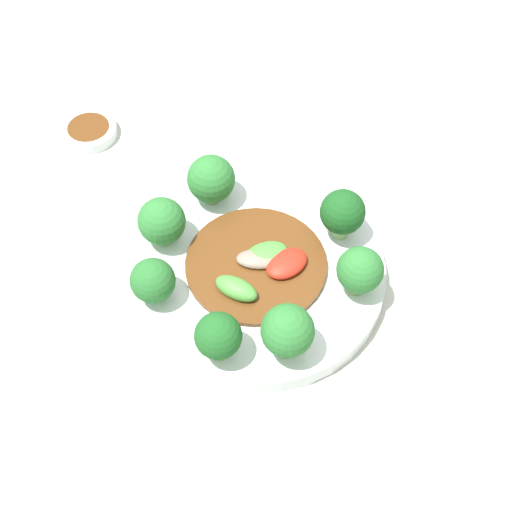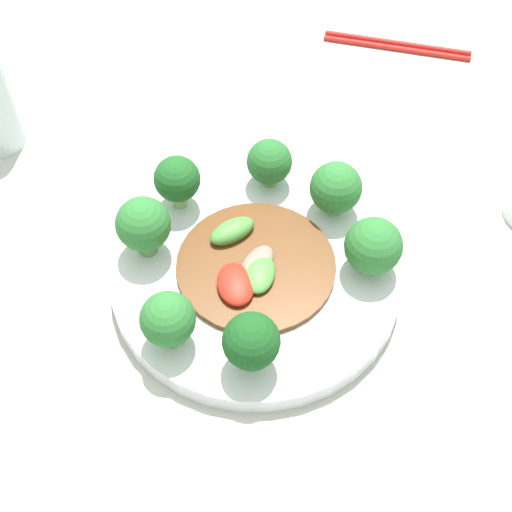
{
  "view_description": "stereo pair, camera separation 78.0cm",
  "coord_description": "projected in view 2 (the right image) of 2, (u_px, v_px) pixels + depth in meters",
  "views": [
    {
      "loc": [
        0.15,
        0.46,
        1.47
      ],
      "look_at": [
        -0.02,
        0.02,
        0.82
      ],
      "focal_mm": 50.0,
      "sensor_mm": 36.0,
      "label": 1
    },
    {
      "loc": [
        -0.45,
        -0.03,
        1.39
      ],
      "look_at": [
        -0.02,
        0.02,
        0.82
      ],
      "focal_mm": 50.0,
      "sensor_mm": 36.0,
      "label": 2
    }
  ],
  "objects": [
    {
      "name": "broccoli_west",
      "position": [
        251.0,
        342.0,
        0.64
      ],
      "size": [
        0.05,
        0.05,
        0.07
      ],
      "color": "#89B76B",
      "rests_on": "plate"
    },
    {
      "name": "broccoli_northeast",
      "position": [
        177.0,
        180.0,
        0.76
      ],
      "size": [
        0.05,
        0.05,
        0.06
      ],
      "color": "#89B76B",
      "rests_on": "plate"
    },
    {
      "name": "chopsticks",
      "position": [
        397.0,
        46.0,
        0.99
      ],
      "size": [
        0.04,
        0.2,
        0.01
      ],
      "color": "red",
      "rests_on": "table"
    },
    {
      "name": "broccoli_north",
      "position": [
        143.0,
        225.0,
        0.72
      ],
      "size": [
        0.06,
        0.06,
        0.07
      ],
      "color": "#70A356",
      "rests_on": "plate"
    },
    {
      "name": "broccoli_southeast",
      "position": [
        336.0,
        188.0,
        0.75
      ],
      "size": [
        0.06,
        0.06,
        0.06
      ],
      "color": "#89B76B",
      "rests_on": "plate"
    },
    {
      "name": "stirfry_center",
      "position": [
        252.0,
        265.0,
        0.73
      ],
      "size": [
        0.16,
        0.16,
        0.02
      ],
      "color": "#5B3314",
      "rests_on": "plate"
    },
    {
      "name": "broccoli_northwest",
      "position": [
        168.0,
        320.0,
        0.65
      ],
      "size": [
        0.05,
        0.05,
        0.06
      ],
      "color": "#7AAD5B",
      "rests_on": "plate"
    },
    {
      "name": "plate",
      "position": [
        256.0,
        274.0,
        0.75
      ],
      "size": [
        0.3,
        0.3,
        0.02
      ],
      "color": "silver",
      "rests_on": "table"
    },
    {
      "name": "ground_plane",
      "position": [
        265.0,
        497.0,
        1.39
      ],
      "size": [
        8.0,
        8.0,
        0.0
      ],
      "primitive_type": "plane",
      "color": "#B7B2A8"
    },
    {
      "name": "broccoli_south",
      "position": [
        373.0,
        246.0,
        0.71
      ],
      "size": [
        0.06,
        0.06,
        0.07
      ],
      "color": "#89B76B",
      "rests_on": "plate"
    },
    {
      "name": "broccoli_east",
      "position": [
        269.0,
        162.0,
        0.78
      ],
      "size": [
        0.05,
        0.05,
        0.06
      ],
      "color": "#7AAD5B",
      "rests_on": "plate"
    },
    {
      "name": "table",
      "position": [
        268.0,
        414.0,
        1.08
      ],
      "size": [
        1.13,
        0.91,
        0.77
      ],
      "color": "#B7BCAD",
      "rests_on": "ground_plane"
    }
  ]
}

